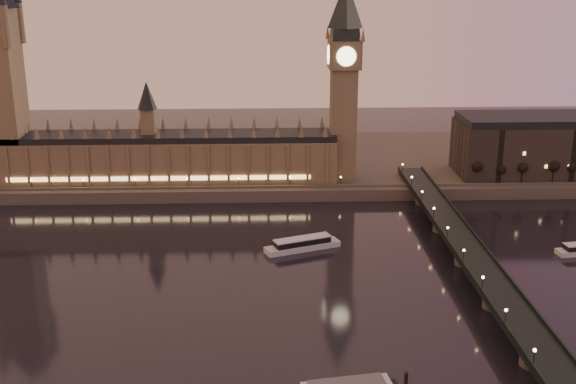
% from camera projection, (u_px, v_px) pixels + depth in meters
% --- Properties ---
extents(ground, '(700.00, 700.00, 0.00)m').
position_uv_depth(ground, '(230.00, 288.00, 265.99)').
color(ground, black).
rests_on(ground, ground).
extents(far_embankment, '(560.00, 130.00, 6.00)m').
position_uv_depth(far_embankment, '(293.00, 163.00, 423.37)').
color(far_embankment, '#423D35').
rests_on(far_embankment, ground).
extents(palace_of_westminster, '(180.00, 26.62, 52.00)m').
position_uv_depth(palace_of_westminster, '(161.00, 151.00, 373.44)').
color(palace_of_westminster, brown).
rests_on(palace_of_westminster, ground).
extents(big_ben, '(17.68, 17.68, 104.00)m').
position_uv_depth(big_ben, '(344.00, 69.00, 363.91)').
color(big_ben, brown).
rests_on(big_ben, ground).
extents(westminster_bridge, '(13.20, 260.00, 15.30)m').
position_uv_depth(westminster_bridge, '(477.00, 271.00, 267.42)').
color(westminster_bridge, black).
rests_on(westminster_bridge, ground).
extents(bare_tree_0, '(5.24, 5.24, 10.66)m').
position_uv_depth(bare_tree_0, '(475.00, 169.00, 369.78)').
color(bare_tree_0, black).
rests_on(bare_tree_0, ground).
extents(bare_tree_1, '(5.24, 5.24, 10.66)m').
position_uv_depth(bare_tree_1, '(500.00, 169.00, 370.22)').
color(bare_tree_1, black).
rests_on(bare_tree_1, ground).
extents(bare_tree_2, '(5.24, 5.24, 10.66)m').
position_uv_depth(bare_tree_2, '(525.00, 169.00, 370.66)').
color(bare_tree_2, black).
rests_on(bare_tree_2, ground).
extents(bare_tree_3, '(5.24, 5.24, 10.66)m').
position_uv_depth(bare_tree_3, '(550.00, 168.00, 371.10)').
color(bare_tree_3, black).
rests_on(bare_tree_3, ground).
extents(bare_tree_4, '(5.24, 5.24, 10.66)m').
position_uv_depth(bare_tree_4, '(575.00, 168.00, 371.54)').
color(bare_tree_4, black).
rests_on(bare_tree_4, ground).
extents(cruise_boat_a, '(32.71, 18.20, 5.18)m').
position_uv_depth(cruise_boat_a, '(302.00, 244.00, 301.63)').
color(cruise_boat_a, silver).
rests_on(cruise_boat_a, ground).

